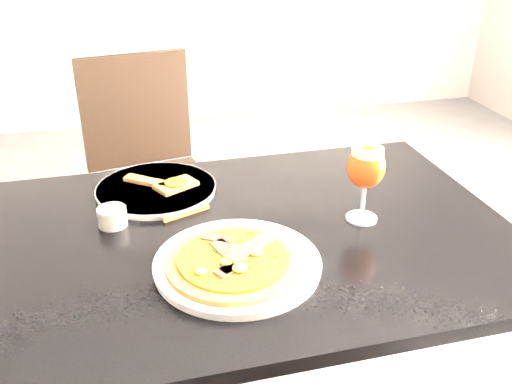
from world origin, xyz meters
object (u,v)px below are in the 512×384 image
object	(u,v)px
pizza	(234,261)
dining_table	(242,267)
chair_far	(149,172)
beer_glass	(366,167)

from	to	relation	value
pizza	dining_table	bearing A→B (deg)	72.32
dining_table	pizza	xyz separation A→B (m)	(-0.05, -0.14, 0.12)
chair_far	beer_glass	world-z (taller)	beer_glass
dining_table	beer_glass	world-z (taller)	beer_glass
chair_far	beer_glass	bearing A→B (deg)	-74.94
pizza	chair_far	bearing A→B (deg)	96.17
beer_glass	chair_far	bearing A→B (deg)	115.72
dining_table	beer_glass	size ratio (longest dim) A/B	6.76
pizza	beer_glass	distance (m)	0.37
pizza	beer_glass	world-z (taller)	beer_glass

